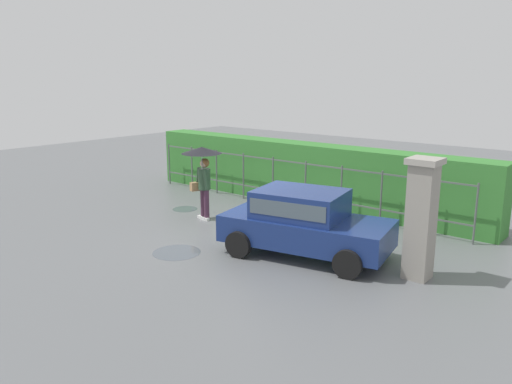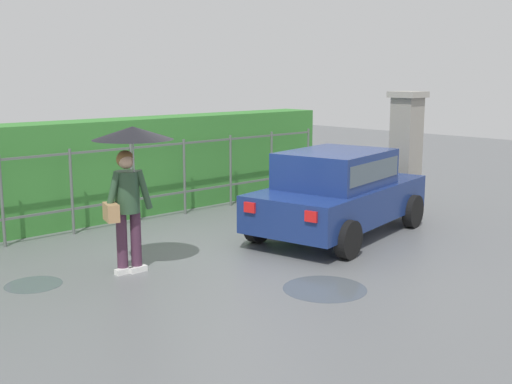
% 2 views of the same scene
% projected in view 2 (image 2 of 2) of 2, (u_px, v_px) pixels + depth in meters
% --- Properties ---
extents(ground_plane, '(40.00, 40.00, 0.00)m').
position_uv_depth(ground_plane, '(240.00, 251.00, 10.12)').
color(ground_plane, slate).
extents(car, '(3.95, 2.42, 1.48)m').
position_uv_depth(car, '(338.00, 190.00, 10.96)').
color(car, navy).
rests_on(car, ground).
extents(pedestrian, '(1.10, 1.10, 2.06)m').
position_uv_depth(pedestrian, '(130.00, 163.00, 8.72)').
color(pedestrian, '#47283D').
rests_on(pedestrian, ground).
extents(gate_pillar, '(0.60, 0.60, 2.42)m').
position_uv_depth(gate_pillar, '(406.00, 151.00, 12.81)').
color(gate_pillar, gray).
rests_on(gate_pillar, ground).
extents(fence_section, '(10.93, 0.05, 1.50)m').
position_uv_depth(fence_section, '(103.00, 184.00, 11.42)').
color(fence_section, '#59605B').
rests_on(fence_section, ground).
extents(hedge_row, '(11.88, 0.90, 1.90)m').
position_uv_depth(hedge_row, '(81.00, 172.00, 11.95)').
color(hedge_row, '#387F33').
rests_on(hedge_row, ground).
extents(puddle_near, '(1.10, 1.10, 0.00)m').
position_uv_depth(puddle_near, '(325.00, 289.00, 8.32)').
color(puddle_near, '#4C545B').
rests_on(puddle_near, ground).
extents(puddle_far, '(0.75, 0.75, 0.00)m').
position_uv_depth(puddle_far, '(34.00, 285.00, 8.48)').
color(puddle_far, '#4C545B').
rests_on(puddle_far, ground).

